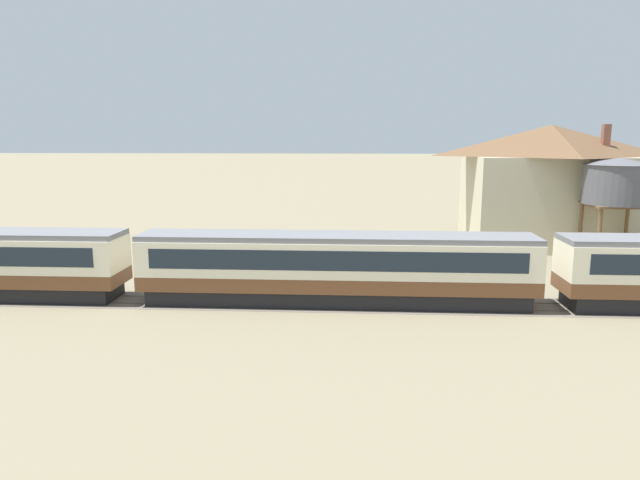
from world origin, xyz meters
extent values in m
cylinder|color=black|center=(-13.10, 1.10, 0.45)|extent=(0.90, 0.18, 0.90)
cylinder|color=black|center=(-13.10, 2.53, 0.45)|extent=(0.90, 0.18, 0.90)
cube|color=brown|center=(-28.98, 1.82, 1.30)|extent=(21.74, 3.07, 0.80)
cube|color=beige|center=(-28.98, 1.82, 2.66)|extent=(21.74, 3.07, 1.92)
cube|color=#192330|center=(-28.98, 1.82, 2.76)|extent=(20.00, 3.11, 1.08)
cube|color=slate|center=(-28.98, 1.82, 3.77)|extent=(21.74, 2.89, 0.30)
cube|color=black|center=(-28.98, 1.82, 0.46)|extent=(20.87, 2.64, 0.88)
cylinder|color=black|center=(-21.81, 1.10, 0.45)|extent=(0.90, 0.18, 0.90)
cylinder|color=black|center=(-21.81, 2.53, 0.45)|extent=(0.90, 0.18, 0.90)
cylinder|color=black|center=(-36.15, 1.10, 0.45)|extent=(0.90, 0.18, 0.90)
cylinder|color=black|center=(-36.15, 2.53, 0.45)|extent=(0.90, 0.18, 0.90)
cylinder|color=black|center=(-44.86, 1.10, 0.45)|extent=(0.90, 0.18, 0.90)
cylinder|color=black|center=(-44.86, 2.53, 0.45)|extent=(0.90, 0.18, 0.90)
cube|color=#665B51|center=(-29.77, 1.82, 0.01)|extent=(174.24, 3.60, 0.01)
cube|color=#4C4238|center=(-29.77, 1.10, 0.02)|extent=(174.24, 0.12, 0.04)
cube|color=#4C4238|center=(-29.77, 2.53, 0.02)|extent=(174.24, 0.12, 0.04)
cube|color=beige|center=(-11.61, 20.63, 3.80)|extent=(13.04, 9.56, 7.60)
pyramid|color=brown|center=(-11.61, 20.63, 8.90)|extent=(14.08, 10.32, 2.59)
cube|color=brown|center=(-7.96, 18.72, 9.03)|extent=(0.56, 0.56, 2.33)
cylinder|color=brown|center=(-7.25, 15.43, 2.10)|extent=(0.28, 0.28, 4.20)
cylinder|color=brown|center=(-10.65, 15.43, 2.10)|extent=(0.28, 0.28, 4.20)
cylinder|color=brown|center=(-10.65, 12.02, 2.10)|extent=(0.28, 0.28, 4.20)
cube|color=brown|center=(-8.95, 13.73, 4.28)|extent=(3.90, 3.90, 0.16)
cylinder|color=#56565B|center=(-8.95, 13.73, 5.79)|extent=(4.72, 4.72, 2.86)
cone|color=#56565B|center=(-8.95, 13.73, 7.47)|extent=(4.96, 4.96, 0.50)
camera|label=1|loc=(-27.99, -28.92, 9.15)|focal=32.00mm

